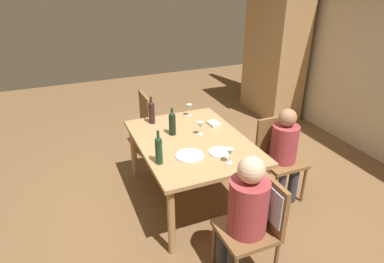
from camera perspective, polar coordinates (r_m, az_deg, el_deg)
ground_plane at (r=3.98m, az=-0.00°, el=-11.15°), size 10.00×10.00×0.00m
armoire_cabinet at (r=6.10m, az=13.73°, el=12.88°), size 1.18×0.62×2.18m
dining_table at (r=3.62m, az=-0.00°, el=-2.63°), size 1.52×1.12×0.76m
chair_far_right at (r=3.92m, az=14.29°, el=-3.43°), size 0.44×0.44×0.92m
chair_right_end at (r=2.88m, az=11.44°, el=-13.56°), size 0.44×0.46×0.92m
chair_left_end at (r=4.62m, az=-6.48°, el=1.93°), size 0.44×0.44×0.92m
person_woman_host at (r=3.79m, az=15.44°, el=-2.85°), size 0.33×0.29×1.09m
person_man_bearded at (r=2.77m, az=8.91°, el=-13.28°), size 0.32×0.37×1.16m
wine_bottle_tall_green at (r=3.94m, az=-6.84°, el=3.34°), size 0.07×0.07×0.33m
wine_bottle_dark_red at (r=3.65m, az=-3.35°, el=1.44°), size 0.08×0.08×0.31m
wine_bottle_short_olive at (r=3.11m, az=-5.63°, el=-3.01°), size 0.07×0.07×0.34m
wine_glass_near_left at (r=4.13m, az=-0.47°, el=4.07°), size 0.07×0.07×0.15m
wine_glass_centre at (r=3.65m, az=1.40°, el=0.99°), size 0.07×0.07×0.15m
wine_glass_near_right at (r=3.14m, az=6.41°, el=-3.60°), size 0.07×0.07×0.15m
dinner_plate_host at (r=3.27m, az=-0.40°, el=-4.09°), size 0.28×0.28×0.01m
dinner_plate_guest_left at (r=3.34m, az=4.78°, el=-3.49°), size 0.23×0.23×0.01m
folded_napkin at (r=3.93m, az=3.73°, el=1.36°), size 0.17×0.13×0.03m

